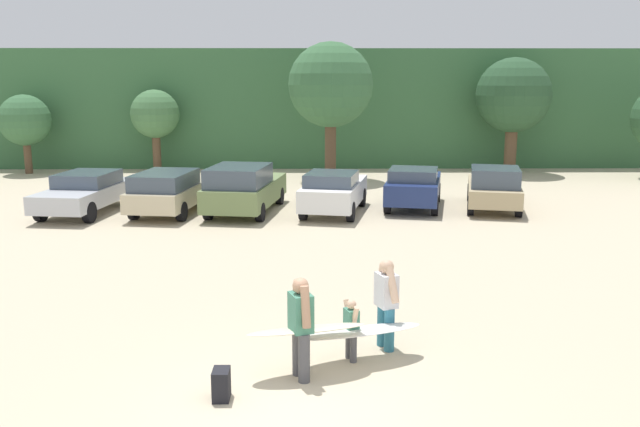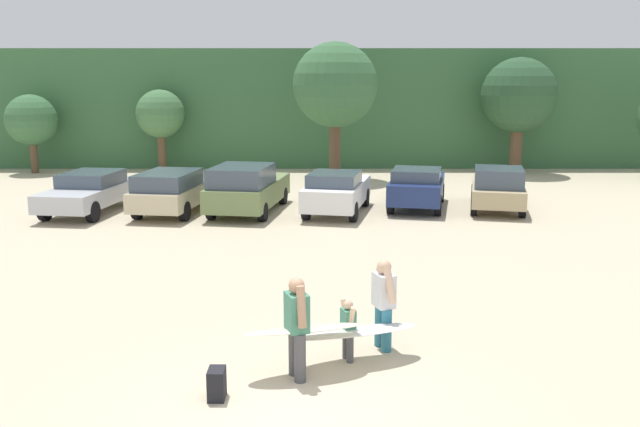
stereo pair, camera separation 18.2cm
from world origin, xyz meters
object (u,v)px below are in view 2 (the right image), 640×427
(person_child, at_px, (348,326))
(backpack_dropped, at_px, (216,384))
(parked_car_navy, at_px, (416,186))
(parked_car_tan, at_px, (497,188))
(surfboard_cream, at_px, (302,329))
(parked_car_champagne, at_px, (174,190))
(parked_car_white, at_px, (336,191))
(parked_car_olive_green, at_px, (246,188))
(parked_car_silver, at_px, (90,191))
(person_adult, at_px, (296,322))
(person_companion, at_px, (383,299))
(surfboard_white, at_px, (354,331))

(person_child, relative_size, backpack_dropped, 2.29)
(parked_car_navy, relative_size, parked_car_tan, 0.95)
(parked_car_tan, bearing_deg, surfboard_cream, 166.97)
(parked_car_champagne, distance_m, parked_car_white, 5.54)
(person_child, relative_size, surfboard_cream, 0.53)
(parked_car_olive_green, bearing_deg, surfboard_cream, -160.99)
(person_child, bearing_deg, parked_car_silver, -76.60)
(parked_car_silver, xyz_separation_m, backpack_dropped, (6.38, -13.75, -0.51))
(person_adult, distance_m, backpack_dropped, 1.49)
(parked_car_white, distance_m, person_companion, 11.70)
(parked_car_champagne, bearing_deg, parked_car_tan, -79.42)
(parked_car_tan, xyz_separation_m, surfboard_cream, (-6.45, -13.33, -0.04))
(person_companion, relative_size, backpack_dropped, 3.47)
(person_companion, height_order, backpack_dropped, person_companion)
(person_child, bearing_deg, parked_car_champagne, -86.86)
(person_adult, height_order, backpack_dropped, person_adult)
(parked_car_champagne, height_order, parked_car_white, parked_car_champagne)
(parked_car_tan, bearing_deg, parked_car_silver, 104.38)
(parked_car_champagne, distance_m, person_child, 13.54)
(parked_car_tan, height_order, person_adult, person_adult)
(parked_car_silver, distance_m, parked_car_olive_green, 5.39)
(parked_car_navy, relative_size, backpack_dropped, 9.40)
(parked_car_white, distance_m, parked_car_navy, 3.00)
(parked_car_white, bearing_deg, parked_car_olive_green, 99.90)
(parked_car_champagne, relative_size, surfboard_cream, 2.57)
(parked_car_champagne, distance_m, surfboard_cream, 13.77)
(parked_car_navy, bearing_deg, surfboard_cream, 176.98)
(parked_car_white, height_order, parked_car_navy, parked_car_white)
(parked_car_champagne, height_order, person_child, parked_car_champagne)
(parked_car_white, bearing_deg, person_adult, -172.27)
(parked_car_navy, bearing_deg, parked_car_tan, -84.38)
(parked_car_silver, relative_size, person_child, 4.65)
(parked_car_champagne, bearing_deg, person_companion, -144.55)
(parked_car_navy, height_order, surfboard_cream, parked_car_navy)
(parked_car_silver, relative_size, person_companion, 3.07)
(person_adult, xyz_separation_m, surfboard_white, (0.90, 0.59, -0.38))
(parked_car_olive_green, height_order, person_child, parked_car_olive_green)
(parked_car_olive_green, relative_size, person_child, 4.73)
(parked_car_navy, height_order, surfboard_white, parked_car_navy)
(person_companion, bearing_deg, surfboard_white, 27.11)
(parked_car_champagne, height_order, person_companion, person_companion)
(parked_car_silver, bearing_deg, backpack_dropped, -147.51)
(person_adult, bearing_deg, parked_car_white, -114.56)
(parked_car_silver, bearing_deg, parked_car_navy, -78.84)
(parked_car_white, distance_m, surfboard_white, 12.26)
(surfboard_white, bearing_deg, surfboard_cream, 12.10)
(parked_car_olive_green, relative_size, backpack_dropped, 10.84)
(parked_car_champagne, distance_m, person_companion, 13.35)
(parked_car_tan, height_order, person_child, parked_car_tan)
(parked_car_champagne, relative_size, backpack_dropped, 11.14)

